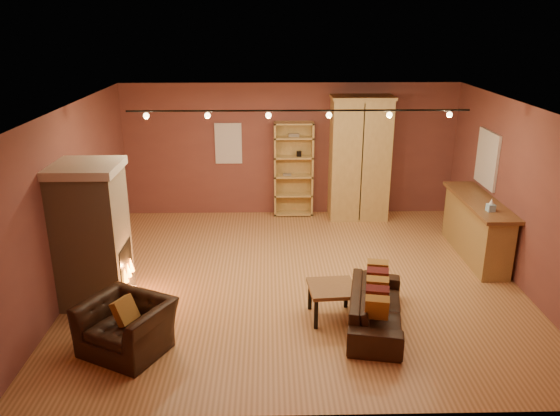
{
  "coord_description": "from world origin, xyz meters",
  "views": [
    {
      "loc": [
        -0.47,
        -8.05,
        4.04
      ],
      "look_at": [
        -0.28,
        0.2,
        1.16
      ],
      "focal_mm": 35.0,
      "sensor_mm": 36.0,
      "label": 1
    }
  ],
  "objects_px": {
    "bookcase": "(293,168)",
    "fireplace": "(93,234)",
    "armchair": "(126,318)",
    "coffee_table": "(332,291)",
    "armoire": "(360,158)",
    "loveseat": "(376,301)",
    "bar_counter": "(476,228)"
  },
  "relations": [
    {
      "from": "bookcase",
      "to": "fireplace",
      "type": "bearing_deg",
      "value": -129.72
    },
    {
      "from": "armchair",
      "to": "fireplace",
      "type": "bearing_deg",
      "value": 146.82
    },
    {
      "from": "fireplace",
      "to": "armchair",
      "type": "height_order",
      "value": "fireplace"
    },
    {
      "from": "armchair",
      "to": "coffee_table",
      "type": "distance_m",
      "value": 2.8
    },
    {
      "from": "armoire",
      "to": "fireplace",
      "type": "bearing_deg",
      "value": -141.77
    },
    {
      "from": "armoire",
      "to": "armchair",
      "type": "height_order",
      "value": "armoire"
    },
    {
      "from": "fireplace",
      "to": "loveseat",
      "type": "bearing_deg",
      "value": -11.58
    },
    {
      "from": "fireplace",
      "to": "coffee_table",
      "type": "bearing_deg",
      "value": -10.21
    },
    {
      "from": "loveseat",
      "to": "coffee_table",
      "type": "bearing_deg",
      "value": 81.89
    },
    {
      "from": "fireplace",
      "to": "armchair",
      "type": "distance_m",
      "value": 1.67
    },
    {
      "from": "bookcase",
      "to": "armoire",
      "type": "height_order",
      "value": "armoire"
    },
    {
      "from": "coffee_table",
      "to": "loveseat",
      "type": "bearing_deg",
      "value": -19.32
    },
    {
      "from": "armoire",
      "to": "coffee_table",
      "type": "distance_m",
      "value": 4.35
    },
    {
      "from": "bookcase",
      "to": "armoire",
      "type": "xyz_separation_m",
      "value": [
        1.36,
        -0.22,
        0.27
      ]
    },
    {
      "from": "bar_counter",
      "to": "loveseat",
      "type": "height_order",
      "value": "bar_counter"
    },
    {
      "from": "loveseat",
      "to": "bar_counter",
      "type": "bearing_deg",
      "value": -32.8
    },
    {
      "from": "bar_counter",
      "to": "loveseat",
      "type": "distance_m",
      "value": 3.17
    },
    {
      "from": "armoire",
      "to": "loveseat",
      "type": "distance_m",
      "value": 4.47
    },
    {
      "from": "armoire",
      "to": "bar_counter",
      "type": "bearing_deg",
      "value": -49.53
    },
    {
      "from": "armoire",
      "to": "coffee_table",
      "type": "height_order",
      "value": "armoire"
    },
    {
      "from": "loveseat",
      "to": "armchair",
      "type": "distance_m",
      "value": 3.33
    },
    {
      "from": "loveseat",
      "to": "armchair",
      "type": "relative_size",
      "value": 1.51
    },
    {
      "from": "coffee_table",
      "to": "fireplace",
      "type": "bearing_deg",
      "value": 169.79
    },
    {
      "from": "bookcase",
      "to": "armchair",
      "type": "relative_size",
      "value": 1.64
    },
    {
      "from": "bar_counter",
      "to": "coffee_table",
      "type": "distance_m",
      "value": 3.47
    },
    {
      "from": "bookcase",
      "to": "armoire",
      "type": "bearing_deg",
      "value": -9.23
    },
    {
      "from": "coffee_table",
      "to": "armchair",
      "type": "bearing_deg",
      "value": -164.71
    },
    {
      "from": "bookcase",
      "to": "loveseat",
      "type": "distance_m",
      "value": 4.71
    },
    {
      "from": "bar_counter",
      "to": "coffee_table",
      "type": "xyz_separation_m",
      "value": [
        -2.78,
        -2.07,
        -0.12
      ]
    },
    {
      "from": "fireplace",
      "to": "armchair",
      "type": "xyz_separation_m",
      "value": [
        0.76,
        -1.36,
        -0.61
      ]
    },
    {
      "from": "bar_counter",
      "to": "armchair",
      "type": "relative_size",
      "value": 1.81
    },
    {
      "from": "armchair",
      "to": "coffee_table",
      "type": "xyz_separation_m",
      "value": [
        2.7,
        0.74,
        -0.04
      ]
    }
  ]
}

